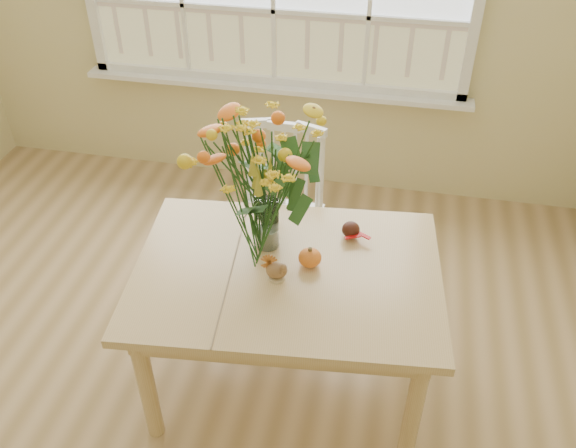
# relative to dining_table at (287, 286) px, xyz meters

# --- Properties ---
(dining_table) EXTENTS (1.33, 1.01, 0.67)m
(dining_table) POSITION_rel_dining_table_xyz_m (0.00, 0.00, 0.00)
(dining_table) COLOR tan
(dining_table) RESTS_ON floor
(windsor_chair) EXTENTS (0.43, 0.41, 0.91)m
(windsor_chair) POSITION_rel_dining_table_xyz_m (-0.17, 0.65, -0.06)
(windsor_chair) COLOR white
(windsor_chair) RESTS_ON floor
(flower_vase) EXTENTS (0.47, 0.47, 0.55)m
(flower_vase) POSITION_rel_dining_table_xyz_m (-0.11, 0.14, 0.42)
(flower_vase) COLOR white
(flower_vase) RESTS_ON dining_table
(pumpkin) EXTENTS (0.09, 0.09, 0.07)m
(pumpkin) POSITION_rel_dining_table_xyz_m (0.09, 0.05, 0.13)
(pumpkin) COLOR orange
(pumpkin) RESTS_ON dining_table
(turkey_figurine) EXTENTS (0.09, 0.07, 0.11)m
(turkey_figurine) POSITION_rel_dining_table_xyz_m (-0.03, -0.06, 0.13)
(turkey_figurine) COLOR #CCB78C
(turkey_figurine) RESTS_ON dining_table
(dark_gourd) EXTENTS (0.13, 0.08, 0.07)m
(dark_gourd) POSITION_rel_dining_table_xyz_m (0.23, 0.27, 0.13)
(dark_gourd) COLOR #38160F
(dark_gourd) RESTS_ON dining_table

